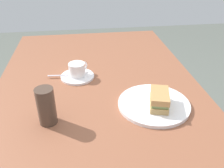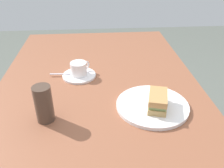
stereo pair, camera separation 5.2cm
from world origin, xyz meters
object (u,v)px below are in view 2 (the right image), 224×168
Objects in this scene: dining_table at (99,88)px; spoon at (64,74)px; sandwich_plate at (152,105)px; drinking_glass at (44,104)px; sandwich_front at (158,101)px; coffee_saucer at (79,75)px; coffee_cup at (79,68)px.

spoon is at bearing -92.70° from dining_table.
drinking_glass is (0.05, -0.40, 0.06)m from sandwich_plate.
sandwich_front is at bearing 51.58° from spoon.
coffee_saucer is 0.34m from drinking_glass.
sandwich_plate is 3.09× the size of coffee_cup.
sandwich_front is at bearing 45.66° from coffee_cup.
coffee_cup is at bearing -92.91° from dining_table.
sandwich_front reaches higher than coffee_saucer.
coffee_cup is (-0.30, -0.31, -0.00)m from sandwich_front.
coffee_cup reaches higher than coffee_saucer.
dining_table is 4.46× the size of sandwich_plate.
sandwich_front is 0.82× the size of coffee_saucer.
coffee_cup reaches higher than spoon.
sandwich_plate is 2.16× the size of sandwich_front.
coffee_cup is (-0.00, -0.09, 0.11)m from dining_table.
sandwich_plate is at bearing 36.84° from dining_table.
coffee_cup is (-0.28, -0.29, 0.04)m from sandwich_plate.
dining_table is 0.38m from sandwich_front.
drinking_glass reaches higher than dining_table.
coffee_saucer is at bearing -48.18° from coffee_cup.
sandwich_plate is 0.40m from coffee_cup.
sandwich_front reaches higher than sandwich_plate.
sandwich_plate is 0.41m from drinking_glass.
dining_table is 7.94× the size of coffee_saucer.
sandwich_front is (0.29, 0.21, 0.11)m from dining_table.
spoon reaches higher than dining_table.
coffee_cup is 0.66× the size of drinking_glass.
coffee_cup is at bearing 87.56° from spoon.
sandwich_plate is 2.85× the size of spoon.
spoon is (-0.00, -0.07, 0.01)m from coffee_saucer.
drinking_glass reaches higher than coffee_cup.
coffee_saucer is at bearing 86.54° from spoon.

